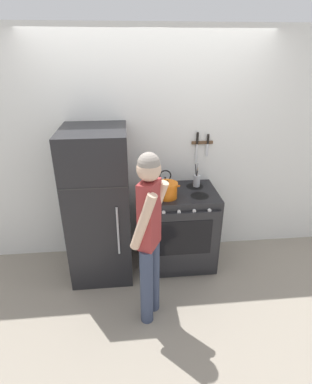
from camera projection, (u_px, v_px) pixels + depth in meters
name	position (u px, v px, depth m)	size (l,w,h in m)	color
ground_plane	(152.00, 246.00, 3.89)	(14.00, 14.00, 0.00)	gray
wall_back	(151.00, 151.00, 3.37)	(10.00, 0.06, 2.55)	silver
refrigerator	(99.00, 205.00, 3.17)	(0.64, 0.74, 1.63)	black
stove_range	(180.00, 228.00, 3.42)	(0.78, 0.65, 0.91)	#232326
dutch_oven_pot	(167.00, 190.00, 3.09)	(0.27, 0.22, 0.19)	orange
tea_kettle	(165.00, 183.00, 3.32)	(0.22, 0.17, 0.21)	silver
utensil_jar	(197.00, 180.00, 3.35)	(0.07, 0.07, 0.28)	#B7BABF
person	(150.00, 232.00, 2.50)	(0.36, 0.40, 1.62)	#38425B
wall_knife_strip	(202.00, 142.00, 3.34)	(0.24, 0.03, 0.35)	brown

